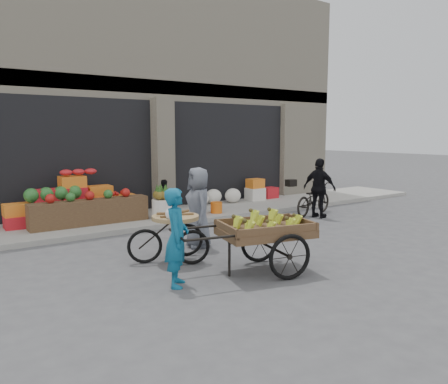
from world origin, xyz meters
TOP-DOWN VIEW (x-y plane):
  - ground at (0.00, 0.00)m, footprint 80.00×80.00m
  - sidewalk at (0.00, 4.10)m, footprint 18.00×2.20m
  - building at (0.00, 8.03)m, footprint 14.00×6.45m
  - fruit_display at (-2.48, 4.38)m, footprint 3.10×1.12m
  - pineapple_bin at (-0.75, 3.60)m, footprint 0.52×0.52m
  - fire_hydrant at (0.35, 3.55)m, footprint 0.22×0.22m
  - orange_bucket at (0.85, 3.50)m, footprint 0.32×0.32m
  - right_bay_goods at (2.61, 4.70)m, footprint 3.35×0.60m
  - seated_person at (-0.35, 4.20)m, footprint 0.51×0.43m
  - banana_cart at (-1.18, -0.90)m, footprint 2.64×1.50m
  - vendor_woman at (-2.66, -0.68)m, footprint 0.60×0.65m
  - tricycle_cart at (-2.07, 0.47)m, footprint 1.45×1.08m
  - vendor_grey at (-1.18, 1.11)m, footprint 0.68×0.89m
  - bicycle at (3.32, 2.26)m, footprint 1.81×1.01m
  - cyclist at (3.12, 1.86)m, footprint 0.62×1.02m

SIDE VIEW (x-z plane):
  - ground at x=0.00m, z-range 0.00..0.00m
  - sidewalk at x=0.00m, z-range 0.00..0.12m
  - orange_bucket at x=0.85m, z-range 0.12..0.42m
  - pineapple_bin at x=-0.75m, z-range 0.12..0.62m
  - right_bay_goods at x=2.61m, z-range 0.06..0.76m
  - bicycle at x=3.32m, z-range 0.00..0.90m
  - fire_hydrant at x=0.35m, z-range 0.15..0.86m
  - tricycle_cart at x=-2.07m, z-range 0.09..1.04m
  - seated_person at x=-0.35m, z-range 0.12..1.05m
  - fruit_display at x=-2.48m, z-range 0.05..1.29m
  - vendor_woman at x=-2.66m, z-range 0.00..1.49m
  - banana_cart at x=-1.18m, z-range 0.24..1.28m
  - vendor_grey at x=-1.18m, z-range 0.00..1.62m
  - cyclist at x=3.12m, z-range 0.00..1.62m
  - building at x=0.00m, z-range -0.13..6.87m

